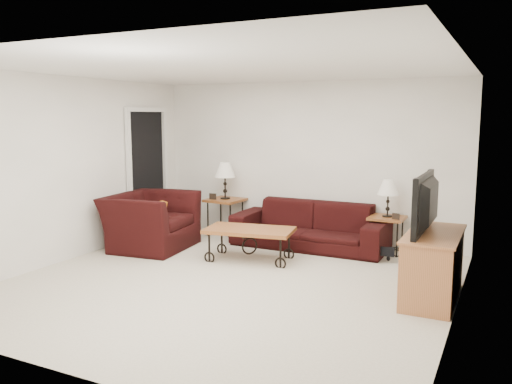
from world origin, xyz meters
TOP-DOWN VIEW (x-y plane):
  - ground at (0.00, 0.00)m, footprint 5.00×5.00m
  - wall_back at (0.00, 2.50)m, footprint 5.00×0.02m
  - wall_front at (0.00, -2.50)m, footprint 5.00×0.02m
  - wall_left at (-2.50, 0.00)m, footprint 0.02×5.00m
  - wall_right at (2.50, 0.00)m, footprint 0.02×5.00m
  - ceiling at (0.00, 0.00)m, footprint 5.00×5.00m
  - doorway at (-2.47, 1.65)m, footprint 0.08×0.94m
  - sofa at (0.25, 2.02)m, footprint 2.31×0.90m
  - side_table_left at (-1.31, 2.20)m, footprint 0.60×0.60m
  - side_table_right at (1.37, 2.20)m, footprint 0.49×0.49m
  - lamp_left at (-1.31, 2.20)m, footprint 0.37×0.37m
  - lamp_right at (1.37, 2.20)m, footprint 0.31×0.31m
  - photo_frame_left at (-1.46, 2.05)m, footprint 0.12×0.03m
  - photo_frame_right at (1.52, 2.05)m, footprint 0.11×0.04m
  - coffee_table at (-0.24, 0.98)m, footprint 1.27×0.83m
  - armchair at (-1.88, 0.94)m, footprint 1.23×1.37m
  - throw_pillow at (-1.73, 0.89)m, footprint 0.14×0.38m
  - tv_stand at (2.23, 0.49)m, footprint 0.51×1.22m
  - television at (2.21, 0.49)m, footprint 0.14×1.09m
  - backpack at (1.49, 1.78)m, footprint 0.33×0.27m

SIDE VIEW (x-z plane):
  - ground at x=0.00m, z-range 0.00..0.00m
  - backpack at x=1.49m, z-range 0.00..0.38m
  - coffee_table at x=-0.24m, z-range 0.00..0.44m
  - side_table_right at x=1.37m, z-range 0.00..0.53m
  - side_table_left at x=-1.31m, z-range 0.00..0.61m
  - sofa at x=0.25m, z-range 0.00..0.67m
  - tv_stand at x=2.23m, z-range 0.00..0.73m
  - armchair at x=-1.88m, z-range 0.00..0.82m
  - throw_pillow at x=-1.73m, z-range 0.34..0.70m
  - photo_frame_right at x=1.52m, z-range 0.53..0.62m
  - photo_frame_left at x=-1.46m, z-range 0.61..0.71m
  - lamp_right at x=1.37m, z-range 0.53..1.07m
  - lamp_left at x=-1.31m, z-range 0.61..1.21m
  - doorway at x=-2.47m, z-range 0.00..2.04m
  - television at x=2.21m, z-range 0.73..1.36m
  - wall_back at x=0.00m, z-range 0.00..2.50m
  - wall_front at x=0.00m, z-range 0.00..2.50m
  - wall_left at x=-2.50m, z-range 0.00..2.50m
  - wall_right at x=2.50m, z-range 0.00..2.50m
  - ceiling at x=0.00m, z-range 2.50..2.50m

